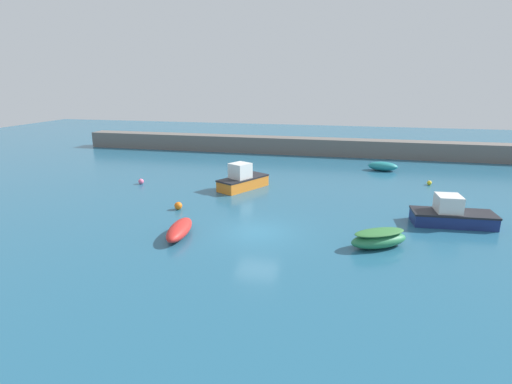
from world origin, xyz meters
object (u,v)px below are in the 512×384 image
(rowboat_white_midwater, at_px, (179,230))
(rowboat_blue_near, at_px, (383,166))
(mooring_buoy_orange, at_px, (178,206))
(motorboat_with_cabin, at_px, (242,180))
(mooring_buoy_pink, at_px, (141,181))
(mooring_buoy_yellow, at_px, (429,183))
(rowboat_with_red_cover, at_px, (379,239))
(motorboat_grey_hull, at_px, (451,215))

(rowboat_white_midwater, bearing_deg, rowboat_blue_near, 141.92)
(mooring_buoy_orange, bearing_deg, rowboat_white_midwater, -65.39)
(rowboat_blue_near, bearing_deg, mooring_buoy_orange, 54.86)
(motorboat_with_cabin, distance_m, rowboat_white_midwater, 11.06)
(motorboat_with_cabin, height_order, mooring_buoy_orange, motorboat_with_cabin)
(mooring_buoy_pink, distance_m, mooring_buoy_yellow, 25.06)
(rowboat_with_red_cover, relative_size, mooring_buoy_orange, 6.46)
(mooring_buoy_pink, bearing_deg, mooring_buoy_yellow, 12.32)
(rowboat_with_red_cover, height_order, mooring_buoy_yellow, rowboat_with_red_cover)
(motorboat_grey_hull, height_order, mooring_buoy_orange, motorboat_grey_hull)
(motorboat_grey_hull, xyz_separation_m, rowboat_white_midwater, (-15.79, -5.69, -0.23))
(mooring_buoy_pink, bearing_deg, rowboat_white_midwater, -52.03)
(motorboat_grey_hull, relative_size, mooring_buoy_yellow, 12.89)
(motorboat_grey_hull, bearing_deg, rowboat_white_midwater, -163.78)
(rowboat_blue_near, distance_m, mooring_buoy_yellow, 6.17)
(mooring_buoy_pink, bearing_deg, motorboat_grey_hull, -11.39)
(mooring_buoy_pink, xyz_separation_m, mooring_buoy_orange, (6.10, -5.91, 0.04))
(rowboat_blue_near, bearing_deg, rowboat_white_midwater, 65.87)
(mooring_buoy_yellow, height_order, mooring_buoy_orange, mooring_buoy_orange)
(motorboat_grey_hull, xyz_separation_m, mooring_buoy_orange, (-17.91, -1.07, -0.37))
(rowboat_blue_near, bearing_deg, rowboat_with_red_cover, 92.68)
(rowboat_white_midwater, xyz_separation_m, mooring_buoy_pink, (-8.22, 10.53, -0.18))
(rowboat_with_red_cover, distance_m, mooring_buoy_pink, 21.59)
(rowboat_with_red_cover, bearing_deg, rowboat_white_midwater, 154.17)
(rowboat_blue_near, relative_size, mooring_buoy_yellow, 7.63)
(motorboat_with_cabin, bearing_deg, rowboat_blue_near, -21.26)
(rowboat_white_midwater, bearing_deg, motorboat_grey_hull, 103.06)
(mooring_buoy_pink, bearing_deg, motorboat_with_cabin, 3.16)
(rowboat_blue_near, distance_m, rowboat_white_midwater, 24.50)
(rowboat_with_red_cover, height_order, rowboat_blue_near, rowboat_with_red_cover)
(rowboat_white_midwater, bearing_deg, motorboat_with_cabin, 168.97)
(mooring_buoy_pink, xyz_separation_m, mooring_buoy_yellow, (24.49, 5.35, -0.04))
(motorboat_grey_hull, bearing_deg, rowboat_blue_near, 97.76)
(motorboat_with_cabin, height_order, mooring_buoy_pink, motorboat_with_cabin)
(rowboat_white_midwater, distance_m, mooring_buoy_orange, 5.09)
(mooring_buoy_pink, distance_m, mooring_buoy_orange, 8.49)
(rowboat_blue_near, distance_m, motorboat_with_cabin, 15.49)
(mooring_buoy_yellow, xyz_separation_m, mooring_buoy_orange, (-18.39, -11.25, 0.08))
(rowboat_with_red_cover, xyz_separation_m, motorboat_with_cabin, (-10.34, 10.01, 0.28))
(mooring_buoy_orange, bearing_deg, mooring_buoy_pink, 135.92)
(rowboat_with_red_cover, xyz_separation_m, mooring_buoy_yellow, (5.11, 14.86, -0.29))
(motorboat_grey_hull, height_order, mooring_buoy_pink, motorboat_grey_hull)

